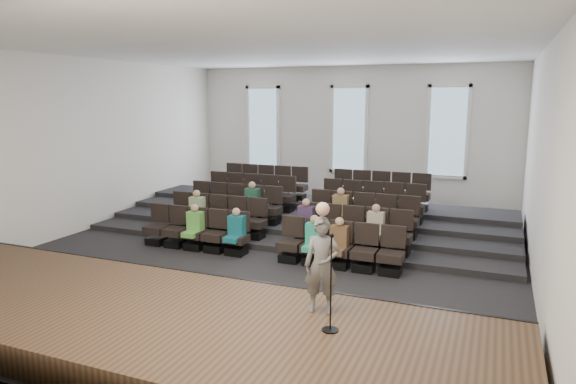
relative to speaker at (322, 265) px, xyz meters
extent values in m
plane|color=black|center=(-2.71, 4.16, -1.27)|extent=(14.00, 14.00, 0.00)
cube|color=white|center=(-2.71, 4.16, 3.74)|extent=(12.00, 14.00, 0.02)
cube|color=white|center=(-2.71, 11.18, 1.23)|extent=(12.00, 0.04, 5.00)
cube|color=white|center=(-2.71, -2.86, 1.23)|extent=(12.00, 0.04, 5.00)
cube|color=white|center=(-8.73, 4.16, 1.23)|extent=(0.04, 14.00, 5.00)
cube|color=white|center=(3.31, 4.16, 1.23)|extent=(0.04, 14.00, 5.00)
cube|color=#4F3521|center=(-2.71, -0.94, -1.02)|extent=(11.80, 3.60, 0.50)
cube|color=black|center=(-2.71, 0.83, -1.02)|extent=(11.80, 0.06, 0.52)
cube|color=black|center=(-2.71, 6.48, -1.20)|extent=(11.80, 4.80, 0.15)
cube|color=black|center=(-2.71, 7.01, -1.12)|extent=(11.80, 3.75, 0.30)
cube|color=black|center=(-2.71, 7.53, -1.05)|extent=(11.80, 2.70, 0.45)
cube|color=black|center=(-2.71, 8.06, -0.97)|extent=(11.80, 1.65, 0.60)
cube|color=black|center=(-5.84, 3.56, -1.17)|extent=(0.47, 0.43, 0.20)
cube|color=black|center=(-5.84, 3.56, -0.86)|extent=(0.55, 0.50, 0.19)
cube|color=black|center=(-5.84, 3.77, -0.45)|extent=(0.55, 0.08, 0.50)
cube|color=black|center=(-5.24, 3.56, -1.17)|extent=(0.47, 0.43, 0.20)
cube|color=black|center=(-5.24, 3.56, -0.86)|extent=(0.55, 0.50, 0.19)
cube|color=black|center=(-5.24, 3.77, -0.45)|extent=(0.55, 0.08, 0.50)
cube|color=black|center=(-4.64, 3.56, -1.17)|extent=(0.47, 0.43, 0.20)
cube|color=black|center=(-4.64, 3.56, -0.86)|extent=(0.55, 0.50, 0.19)
cube|color=black|center=(-4.64, 3.77, -0.45)|extent=(0.55, 0.08, 0.50)
cube|color=black|center=(-4.04, 3.56, -1.17)|extent=(0.47, 0.43, 0.20)
cube|color=black|center=(-4.04, 3.56, -0.86)|extent=(0.55, 0.50, 0.19)
cube|color=black|center=(-4.04, 3.77, -0.45)|extent=(0.55, 0.08, 0.50)
cube|color=black|center=(-3.44, 3.56, -1.17)|extent=(0.47, 0.43, 0.20)
cube|color=black|center=(-3.44, 3.56, -0.86)|extent=(0.55, 0.50, 0.19)
cube|color=black|center=(-3.44, 3.77, -0.45)|extent=(0.55, 0.08, 0.50)
cube|color=black|center=(-1.99, 3.56, -1.17)|extent=(0.47, 0.43, 0.20)
cube|color=black|center=(-1.99, 3.56, -0.86)|extent=(0.55, 0.50, 0.19)
cube|color=black|center=(-1.99, 3.77, -0.45)|extent=(0.55, 0.08, 0.50)
cube|color=black|center=(-1.39, 3.56, -1.17)|extent=(0.47, 0.43, 0.20)
cube|color=black|center=(-1.39, 3.56, -0.86)|extent=(0.55, 0.50, 0.19)
cube|color=black|center=(-1.39, 3.77, -0.45)|extent=(0.55, 0.08, 0.50)
cube|color=black|center=(-0.79, 3.56, -1.17)|extent=(0.47, 0.43, 0.20)
cube|color=black|center=(-0.79, 3.56, -0.86)|extent=(0.55, 0.50, 0.19)
cube|color=black|center=(-0.79, 3.77, -0.45)|extent=(0.55, 0.08, 0.50)
cube|color=black|center=(-0.19, 3.56, -1.17)|extent=(0.47, 0.43, 0.20)
cube|color=black|center=(-0.19, 3.56, -0.86)|extent=(0.55, 0.50, 0.19)
cube|color=black|center=(-0.19, 3.77, -0.45)|extent=(0.55, 0.08, 0.50)
cube|color=black|center=(0.41, 3.56, -1.17)|extent=(0.47, 0.43, 0.20)
cube|color=black|center=(0.41, 3.56, -0.86)|extent=(0.55, 0.50, 0.19)
cube|color=black|center=(0.41, 3.77, -0.45)|extent=(0.55, 0.08, 0.50)
cube|color=black|center=(-5.84, 4.61, -1.02)|extent=(0.47, 0.43, 0.20)
cube|color=black|center=(-5.84, 4.61, -0.71)|extent=(0.55, 0.50, 0.19)
cube|color=black|center=(-5.84, 4.82, -0.30)|extent=(0.55, 0.08, 0.50)
cube|color=black|center=(-5.24, 4.61, -1.02)|extent=(0.47, 0.43, 0.20)
cube|color=black|center=(-5.24, 4.61, -0.71)|extent=(0.55, 0.50, 0.19)
cube|color=black|center=(-5.24, 4.82, -0.30)|extent=(0.55, 0.08, 0.50)
cube|color=black|center=(-4.64, 4.61, -1.02)|extent=(0.47, 0.43, 0.20)
cube|color=black|center=(-4.64, 4.61, -0.71)|extent=(0.55, 0.50, 0.19)
cube|color=black|center=(-4.64, 4.82, -0.30)|extent=(0.55, 0.08, 0.50)
cube|color=black|center=(-4.04, 4.61, -1.02)|extent=(0.47, 0.43, 0.20)
cube|color=black|center=(-4.04, 4.61, -0.71)|extent=(0.55, 0.50, 0.19)
cube|color=black|center=(-4.04, 4.82, -0.30)|extent=(0.55, 0.08, 0.50)
cube|color=black|center=(-3.44, 4.61, -1.02)|extent=(0.47, 0.43, 0.20)
cube|color=black|center=(-3.44, 4.61, -0.71)|extent=(0.55, 0.50, 0.19)
cube|color=black|center=(-3.44, 4.82, -0.30)|extent=(0.55, 0.08, 0.50)
cube|color=black|center=(-1.99, 4.61, -1.02)|extent=(0.47, 0.43, 0.20)
cube|color=black|center=(-1.99, 4.61, -0.71)|extent=(0.55, 0.50, 0.19)
cube|color=black|center=(-1.99, 4.82, -0.30)|extent=(0.55, 0.08, 0.50)
cube|color=black|center=(-1.39, 4.61, -1.02)|extent=(0.47, 0.43, 0.20)
cube|color=black|center=(-1.39, 4.61, -0.71)|extent=(0.55, 0.50, 0.19)
cube|color=black|center=(-1.39, 4.82, -0.30)|extent=(0.55, 0.08, 0.50)
cube|color=black|center=(-0.79, 4.61, -1.02)|extent=(0.47, 0.43, 0.20)
cube|color=black|center=(-0.79, 4.61, -0.71)|extent=(0.55, 0.50, 0.19)
cube|color=black|center=(-0.79, 4.82, -0.30)|extent=(0.55, 0.08, 0.50)
cube|color=black|center=(-0.19, 4.61, -1.02)|extent=(0.47, 0.43, 0.20)
cube|color=black|center=(-0.19, 4.61, -0.71)|extent=(0.55, 0.50, 0.19)
cube|color=black|center=(-0.19, 4.82, -0.30)|extent=(0.55, 0.08, 0.50)
cube|color=black|center=(0.41, 4.61, -1.02)|extent=(0.47, 0.43, 0.20)
cube|color=black|center=(0.41, 4.61, -0.71)|extent=(0.55, 0.50, 0.19)
cube|color=black|center=(0.41, 4.82, -0.30)|extent=(0.55, 0.08, 0.50)
cube|color=black|center=(-5.84, 5.66, -0.87)|extent=(0.47, 0.42, 0.20)
cube|color=black|center=(-5.84, 5.66, -0.56)|extent=(0.55, 0.50, 0.19)
cube|color=black|center=(-5.84, 5.87, -0.15)|extent=(0.55, 0.08, 0.50)
cube|color=black|center=(-5.24, 5.66, -0.87)|extent=(0.47, 0.42, 0.20)
cube|color=black|center=(-5.24, 5.66, -0.56)|extent=(0.55, 0.50, 0.19)
cube|color=black|center=(-5.24, 5.87, -0.15)|extent=(0.55, 0.08, 0.50)
cube|color=black|center=(-4.64, 5.66, -0.87)|extent=(0.47, 0.42, 0.20)
cube|color=black|center=(-4.64, 5.66, -0.56)|extent=(0.55, 0.50, 0.19)
cube|color=black|center=(-4.64, 5.87, -0.15)|extent=(0.55, 0.08, 0.50)
cube|color=black|center=(-4.04, 5.66, -0.87)|extent=(0.47, 0.42, 0.20)
cube|color=black|center=(-4.04, 5.66, -0.56)|extent=(0.55, 0.50, 0.19)
cube|color=black|center=(-4.04, 5.87, -0.15)|extent=(0.55, 0.08, 0.50)
cube|color=black|center=(-3.44, 5.66, -0.87)|extent=(0.47, 0.42, 0.20)
cube|color=black|center=(-3.44, 5.66, -0.56)|extent=(0.55, 0.50, 0.19)
cube|color=black|center=(-3.44, 5.87, -0.15)|extent=(0.55, 0.08, 0.50)
cube|color=black|center=(-1.99, 5.66, -0.87)|extent=(0.47, 0.42, 0.20)
cube|color=black|center=(-1.99, 5.66, -0.56)|extent=(0.55, 0.50, 0.19)
cube|color=black|center=(-1.99, 5.87, -0.15)|extent=(0.55, 0.08, 0.50)
cube|color=black|center=(-1.39, 5.66, -0.87)|extent=(0.47, 0.42, 0.20)
cube|color=black|center=(-1.39, 5.66, -0.56)|extent=(0.55, 0.50, 0.19)
cube|color=black|center=(-1.39, 5.87, -0.15)|extent=(0.55, 0.08, 0.50)
cube|color=black|center=(-0.79, 5.66, -0.87)|extent=(0.47, 0.42, 0.20)
cube|color=black|center=(-0.79, 5.66, -0.56)|extent=(0.55, 0.50, 0.19)
cube|color=black|center=(-0.79, 5.87, -0.15)|extent=(0.55, 0.08, 0.50)
cube|color=black|center=(-0.19, 5.66, -0.87)|extent=(0.47, 0.42, 0.20)
cube|color=black|center=(-0.19, 5.66, -0.56)|extent=(0.55, 0.50, 0.19)
cube|color=black|center=(-0.19, 5.87, -0.15)|extent=(0.55, 0.08, 0.50)
cube|color=black|center=(0.41, 5.66, -0.87)|extent=(0.47, 0.42, 0.20)
cube|color=black|center=(0.41, 5.66, -0.56)|extent=(0.55, 0.50, 0.19)
cube|color=black|center=(0.41, 5.87, -0.15)|extent=(0.55, 0.08, 0.50)
cube|color=black|center=(-5.84, 6.71, -0.72)|extent=(0.47, 0.42, 0.20)
cube|color=black|center=(-5.84, 6.71, -0.41)|extent=(0.55, 0.50, 0.19)
cube|color=black|center=(-5.84, 6.92, 0.00)|extent=(0.55, 0.08, 0.50)
cube|color=black|center=(-5.24, 6.71, -0.72)|extent=(0.47, 0.42, 0.20)
cube|color=black|center=(-5.24, 6.71, -0.41)|extent=(0.55, 0.50, 0.19)
cube|color=black|center=(-5.24, 6.92, 0.00)|extent=(0.55, 0.08, 0.50)
cube|color=black|center=(-4.64, 6.71, -0.72)|extent=(0.47, 0.42, 0.20)
cube|color=black|center=(-4.64, 6.71, -0.41)|extent=(0.55, 0.50, 0.19)
cube|color=black|center=(-4.64, 6.92, 0.00)|extent=(0.55, 0.08, 0.50)
cube|color=black|center=(-4.04, 6.71, -0.72)|extent=(0.47, 0.42, 0.20)
cube|color=black|center=(-4.04, 6.71, -0.41)|extent=(0.55, 0.50, 0.19)
cube|color=black|center=(-4.04, 6.92, 0.00)|extent=(0.55, 0.08, 0.50)
cube|color=black|center=(-3.44, 6.71, -0.72)|extent=(0.47, 0.42, 0.20)
cube|color=black|center=(-3.44, 6.71, -0.41)|extent=(0.55, 0.50, 0.19)
cube|color=black|center=(-3.44, 6.92, 0.00)|extent=(0.55, 0.08, 0.50)
cube|color=black|center=(-1.99, 6.71, -0.72)|extent=(0.47, 0.42, 0.20)
cube|color=black|center=(-1.99, 6.71, -0.41)|extent=(0.55, 0.50, 0.19)
cube|color=black|center=(-1.99, 6.92, 0.00)|extent=(0.55, 0.08, 0.50)
cube|color=black|center=(-1.39, 6.71, -0.72)|extent=(0.47, 0.42, 0.20)
cube|color=black|center=(-1.39, 6.71, -0.41)|extent=(0.55, 0.50, 0.19)
cube|color=black|center=(-1.39, 6.92, 0.00)|extent=(0.55, 0.08, 0.50)
cube|color=black|center=(-0.79, 6.71, -0.72)|extent=(0.47, 0.42, 0.20)
cube|color=black|center=(-0.79, 6.71, -0.41)|extent=(0.55, 0.50, 0.19)
cube|color=black|center=(-0.79, 6.92, 0.00)|extent=(0.55, 0.08, 0.50)
cube|color=black|center=(-0.19, 6.71, -0.72)|extent=(0.47, 0.42, 0.20)
cube|color=black|center=(-0.19, 6.71, -0.41)|extent=(0.55, 0.50, 0.19)
cube|color=black|center=(-0.19, 6.92, 0.00)|extent=(0.55, 0.08, 0.50)
cube|color=black|center=(0.41, 6.71, -0.72)|extent=(0.47, 0.42, 0.20)
cube|color=black|center=(0.41, 6.71, -0.41)|extent=(0.55, 0.50, 0.19)
cube|color=black|center=(0.41, 6.92, 0.00)|extent=(0.55, 0.08, 0.50)
cube|color=black|center=(-5.84, 7.76, -0.57)|extent=(0.47, 0.42, 0.20)
cube|color=black|center=(-5.84, 7.76, -0.26)|extent=(0.55, 0.50, 0.19)
cube|color=black|center=(-5.84, 7.97, 0.15)|extent=(0.55, 0.08, 0.50)
cube|color=black|center=(-5.24, 7.76, -0.57)|extent=(0.47, 0.42, 0.20)
cube|color=black|center=(-5.24, 7.76, -0.26)|extent=(0.55, 0.50, 0.19)
cube|color=black|center=(-5.24, 7.97, 0.15)|extent=(0.55, 0.08, 0.50)
cube|color=black|center=(-4.64, 7.76, -0.57)|extent=(0.47, 0.42, 0.20)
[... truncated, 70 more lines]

